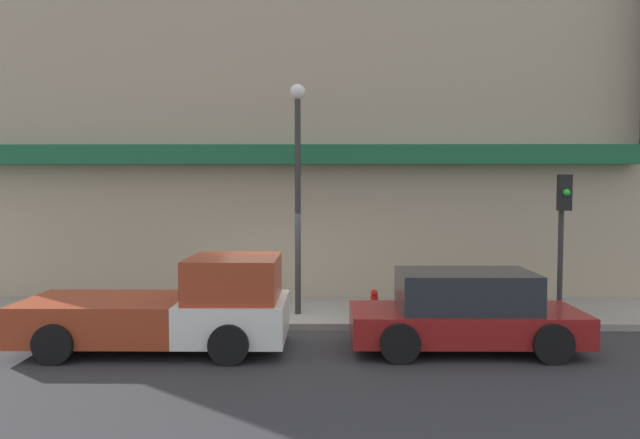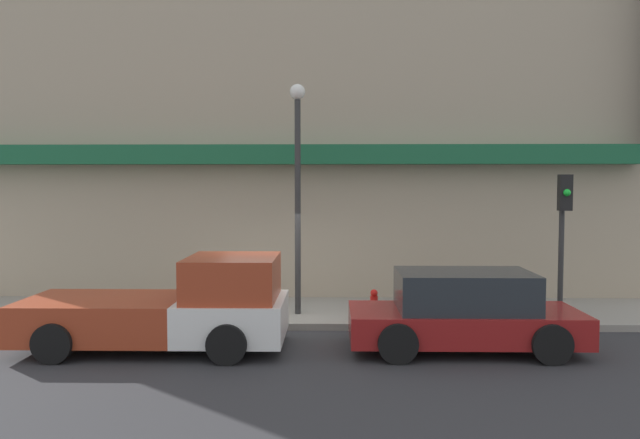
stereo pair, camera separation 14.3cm
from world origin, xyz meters
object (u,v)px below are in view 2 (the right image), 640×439
at_px(parked_car, 464,312).
at_px(street_lamp, 298,170).
at_px(traffic_light, 563,219).
at_px(pickup_truck, 174,308).
at_px(fire_hydrant, 374,304).

xyz_separation_m(parked_car, street_lamp, (-3.32, 2.60, 2.76)).
xyz_separation_m(street_lamp, traffic_light, (5.95, -0.50, -1.10)).
distance_m(pickup_truck, parked_car, 5.58).
relative_size(fire_hydrant, traffic_light, 0.20).
relative_size(pickup_truck, parked_car, 1.14).
bearing_deg(traffic_light, parked_car, -141.25).
xyz_separation_m(parked_car, traffic_light, (2.62, 2.11, 1.66)).
distance_m(fire_hydrant, traffic_light, 4.62).
relative_size(fire_hydrant, street_lamp, 0.12).
bearing_deg(fire_hydrant, traffic_light, -1.13).
relative_size(pickup_truck, fire_hydrant, 7.72).
height_order(pickup_truck, parked_car, pickup_truck).
distance_m(pickup_truck, fire_hydrant, 4.57).
relative_size(pickup_truck, traffic_light, 1.54).
bearing_deg(parked_car, pickup_truck, -178.11).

